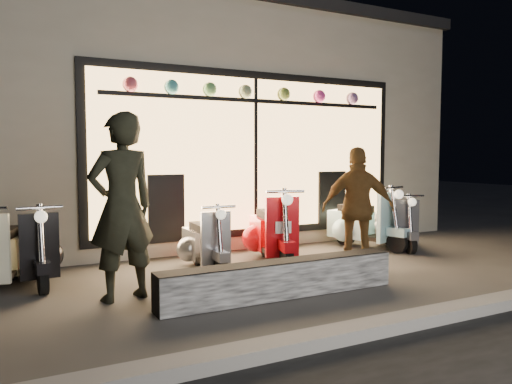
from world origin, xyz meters
The scene contains 12 objects.
ground centered at (0.00, 0.00, 0.00)m, with size 40.00×40.00×0.00m, color #383533.
kerb centered at (0.00, -2.00, 0.06)m, with size 40.00×0.25×0.12m, color slate.
shop_building centered at (0.00, 4.98, 2.10)m, with size 10.20×6.23×4.20m.
graffiti_barrier centered at (-0.22, -0.65, 0.20)m, with size 2.77×0.28×0.40m, color black.
scooter_silver centered at (-0.45, 1.01, 0.35)m, with size 0.41×1.22×0.87m.
scooter_red centered at (0.63, 1.08, 0.41)m, with size 0.68×1.45×1.03m.
scooter_black centered at (-2.54, 1.31, 0.38)m, with size 0.47×1.31×0.94m.
scooter_cream centered at (-2.87, 1.28, 0.38)m, with size 0.69×1.34×0.96m.
scooter_blue centered at (2.41, 1.31, 0.40)m, with size 0.72×1.40×1.00m.
scooter_grey centered at (2.99, 1.06, 0.35)m, with size 0.67×1.22×0.88m.
man centered at (-1.75, 0.05, 0.99)m, with size 0.73×0.48×1.99m, color black.
woman centered at (1.42, 0.09, 0.82)m, with size 0.97×0.40×1.65m, color brown.
Camera 1 is at (-2.88, -5.25, 1.55)m, focal length 35.00 mm.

